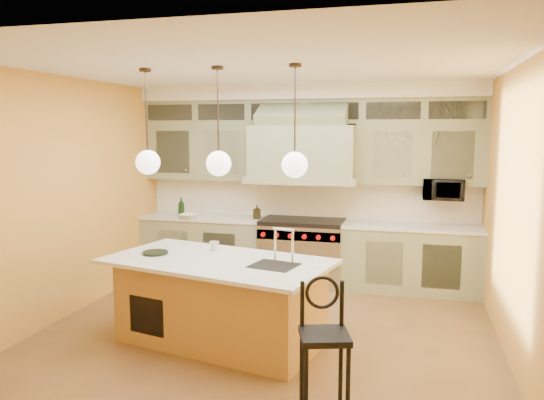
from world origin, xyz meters
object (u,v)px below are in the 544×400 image
(microwave, at_px, (443,189))
(counter_stool, at_px, (324,338))
(range, at_px, (302,251))
(kitchen_island, at_px, (221,300))

(microwave, bearing_deg, counter_stool, -106.29)
(range, bearing_deg, counter_stool, -75.77)
(kitchen_island, distance_m, microwave, 3.57)
(counter_stool, bearing_deg, range, 86.94)
(kitchen_island, relative_size, microwave, 4.68)
(microwave, bearing_deg, kitchen_island, -133.13)
(kitchen_island, relative_size, counter_stool, 2.32)
(kitchen_island, bearing_deg, microwave, 59.49)
(counter_stool, bearing_deg, microwave, 56.42)
(microwave, bearing_deg, range, -176.88)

